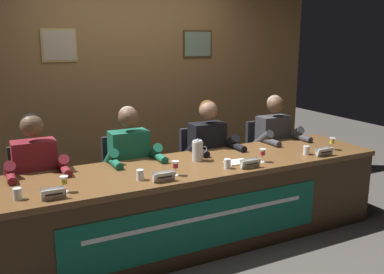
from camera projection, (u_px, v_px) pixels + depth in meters
The scene contains 25 objects.
ground_plane at pixel (192, 240), 3.96m from camera, with size 12.00×12.00×0.00m, color #4C4742.
wall_back_panelled at pixel (133, 85), 5.02m from camera, with size 4.90×0.14×2.60m.
conference_table at pixel (198, 192), 3.74m from camera, with size 3.70×0.85×0.75m.
chair_far_left at pixel (37, 197), 3.83m from camera, with size 0.44×0.45×0.91m.
panelist_far_left at pixel (37, 174), 3.59m from camera, with size 0.51×0.48×1.24m.
nameplate_far_left at pixel (53, 194), 2.96m from camera, with size 0.17×0.06×0.08m.
juice_glass_far_left at pixel (64, 181), 3.08m from camera, with size 0.06×0.06×0.12m.
water_cup_far_left at pixel (18, 195), 2.95m from camera, with size 0.06×0.06×0.08m.
chair_center_left at pixel (126, 183), 4.20m from camera, with size 0.44×0.45×0.91m.
panelist_center_left at pixel (132, 162), 3.97m from camera, with size 0.51×0.48×1.24m.
nameplate_center_left at pixel (164, 176), 3.33m from camera, with size 0.18×0.06×0.08m.
juice_glass_center_left at pixel (175, 166), 3.46m from camera, with size 0.06×0.06×0.12m.
water_cup_center_left at pixel (140, 175), 3.36m from camera, with size 0.06×0.06×0.08m.
chair_center_right at pixel (202, 171), 4.58m from camera, with size 0.44×0.45×0.91m.
panelist_center_right at pixel (211, 151), 4.34m from camera, with size 0.51×0.48×1.24m.
nameplate_center_right at pixel (250, 163), 3.67m from camera, with size 0.19×0.06×0.08m.
juice_glass_center_right at pixel (263, 153), 3.83m from camera, with size 0.06×0.06×0.12m.
water_cup_center_right at pixel (227, 164), 3.66m from camera, with size 0.06×0.06×0.08m.
chair_far_right at pixel (266, 161), 4.95m from camera, with size 0.44×0.45×0.91m.
panelist_far_right at pixel (277, 142), 4.71m from camera, with size 0.51×0.48×1.24m.
nameplate_far_right at pixel (324, 152), 4.05m from camera, with size 0.19×0.06×0.08m.
juice_glass_far_right at pixel (332, 142), 4.25m from camera, with size 0.06×0.06×0.12m.
water_cup_far_right at pixel (306, 151), 4.09m from camera, with size 0.06×0.06×0.08m.
water_pitcher_central at pixel (198, 151), 3.87m from camera, with size 0.15×0.10×0.21m.
document_stack_center_right at pixel (237, 162), 3.83m from camera, with size 0.22×0.16×0.01m.
Camera 1 is at (-1.64, -3.24, 1.86)m, focal length 39.54 mm.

